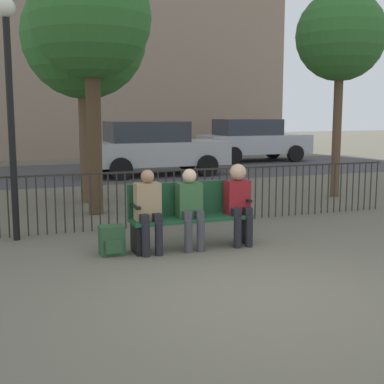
# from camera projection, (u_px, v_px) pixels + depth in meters

# --- Properties ---
(ground_plane) EXTENTS (80.00, 80.00, 0.00)m
(ground_plane) POSITION_uv_depth(u_px,v_px,m) (262.00, 295.00, 5.61)
(ground_plane) COLOR #605B4C
(park_bench) EXTENTS (1.75, 0.45, 0.92)m
(park_bench) POSITION_uv_depth(u_px,v_px,m) (190.00, 213.00, 7.56)
(park_bench) COLOR #194728
(park_bench) RESTS_ON ground
(seated_person_0) EXTENTS (0.34, 0.39, 1.14)m
(seated_person_0) POSITION_uv_depth(u_px,v_px,m) (149.00, 207.00, 7.20)
(seated_person_0) COLOR black
(seated_person_0) RESTS_ON ground
(seated_person_1) EXTENTS (0.34, 0.39, 1.13)m
(seated_person_1) POSITION_uv_depth(u_px,v_px,m) (190.00, 205.00, 7.40)
(seated_person_1) COLOR #3D3D42
(seated_person_1) RESTS_ON ground
(seated_person_2) EXTENTS (0.34, 0.39, 1.17)m
(seated_person_2) POSITION_uv_depth(u_px,v_px,m) (239.00, 199.00, 7.66)
(seated_person_2) COLOR black
(seated_person_2) RESTS_ON ground
(backpack) EXTENTS (0.33, 0.27, 0.40)m
(backpack) POSITION_uv_depth(u_px,v_px,m) (112.00, 241.00, 7.17)
(backpack) COLOR #284C2D
(backpack) RESTS_ON ground
(fence_railing) EXTENTS (9.01, 0.03, 0.95)m
(fence_railing) POSITION_uv_depth(u_px,v_px,m) (158.00, 193.00, 8.92)
(fence_railing) COLOR #2D2823
(fence_railing) RESTS_ON ground
(tree_0) EXTENTS (2.18, 2.18, 4.67)m
(tree_0) POSITION_uv_depth(u_px,v_px,m) (91.00, 20.00, 9.55)
(tree_0) COLOR #4C3823
(tree_0) RESTS_ON ground
(tree_1) EXTENTS (1.95, 1.95, 4.52)m
(tree_1) POSITION_uv_depth(u_px,v_px,m) (341.00, 37.00, 11.62)
(tree_1) COLOR brown
(tree_1) RESTS_ON ground
(tree_2) EXTENTS (2.54, 2.54, 4.70)m
(tree_2) POSITION_uv_depth(u_px,v_px,m) (84.00, 38.00, 10.88)
(tree_2) COLOR brown
(tree_2) RESTS_ON ground
(lamp_post) EXTENTS (0.28, 0.28, 3.50)m
(lamp_post) POSITION_uv_depth(u_px,v_px,m) (9.00, 82.00, 7.67)
(lamp_post) COLOR black
(lamp_post) RESTS_ON ground
(street_surface) EXTENTS (24.00, 6.00, 0.01)m
(street_surface) POSITION_uv_depth(u_px,v_px,m) (82.00, 173.00, 16.73)
(street_surface) COLOR #3D3D3F
(street_surface) RESTS_ON ground
(parked_car_0) EXTENTS (4.20, 1.94, 1.62)m
(parked_car_0) POSITION_uv_depth(u_px,v_px,m) (154.00, 147.00, 16.06)
(parked_car_0) COLOR #B7B7BC
(parked_car_0) RESTS_ON ground
(parked_car_2) EXTENTS (4.20, 1.94, 1.62)m
(parked_car_2) POSITION_uv_depth(u_px,v_px,m) (252.00, 139.00, 20.57)
(parked_car_2) COLOR #B7B7BC
(parked_car_2) RESTS_ON ground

